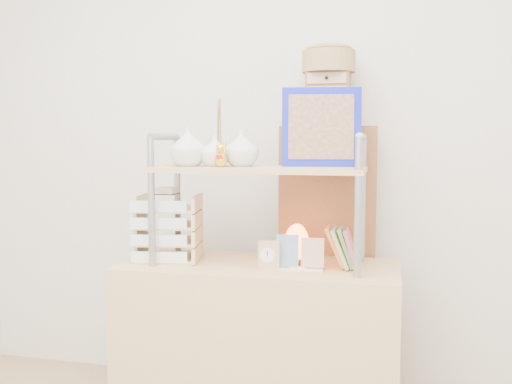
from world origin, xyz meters
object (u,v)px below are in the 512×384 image
(cabinet, at_px, (327,265))
(salt_lamp, at_px, (297,243))
(desk, at_px, (259,348))
(letter_tray, at_px, (168,231))

(cabinet, bearing_deg, salt_lamp, -112.02)
(desk, height_order, letter_tray, letter_tray)
(desk, distance_m, letter_tray, 0.66)
(letter_tray, height_order, salt_lamp, letter_tray)
(letter_tray, xyz_separation_m, salt_lamp, (0.57, 0.06, -0.04))
(cabinet, relative_size, letter_tray, 4.14)
(cabinet, bearing_deg, desk, -129.22)
(letter_tray, bearing_deg, salt_lamp, 5.60)
(desk, xyz_separation_m, cabinet, (0.25, 0.37, 0.30))
(letter_tray, relative_size, salt_lamp, 1.87)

